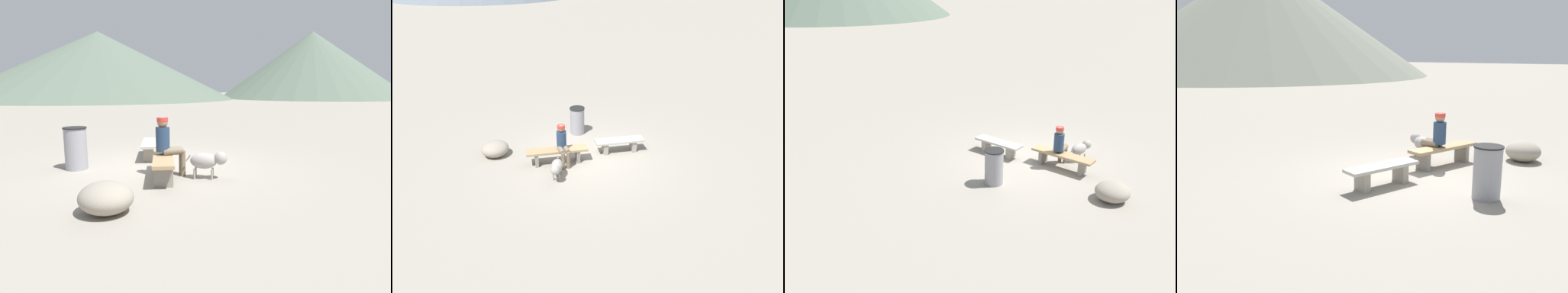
# 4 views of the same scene
# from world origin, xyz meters

# --- Properties ---
(ground) EXTENTS (210.00, 210.00, 0.06)m
(ground) POSITION_xyz_m (0.00, 0.00, -0.03)
(ground) COLOR gray
(bench_left) EXTENTS (1.62, 0.77, 0.43)m
(bench_left) POSITION_xyz_m (-1.09, -0.04, 0.30)
(bench_left) COLOR gray
(bench_left) RESTS_ON ground
(bench_right) EXTENTS (1.91, 0.82, 0.47)m
(bench_right) POSITION_xyz_m (0.99, -0.19, 0.35)
(bench_right) COLOR gray
(bench_right) RESTS_ON ground
(seated_person) EXTENTS (0.35, 0.62, 1.26)m
(seated_person) POSITION_xyz_m (0.85, -0.05, 0.73)
(seated_person) COLOR navy
(seated_person) RESTS_ON ground
(dog) EXTENTS (0.57, 0.79, 0.57)m
(dog) POSITION_xyz_m (1.32, 0.67, 0.38)
(dog) COLOR gray
(dog) RESTS_ON ground
(trash_bin) EXTENTS (0.53, 0.53, 0.97)m
(trash_bin) POSITION_xyz_m (-0.41, -1.90, 0.49)
(trash_bin) COLOR gray
(trash_bin) RESTS_ON ground
(boulder) EXTENTS (1.05, 1.02, 0.48)m
(boulder) POSITION_xyz_m (2.62, -1.45, 0.24)
(boulder) COLOR gray
(boulder) RESTS_ON ground
(distant_peak_1) EXTENTS (43.78, 43.78, 10.74)m
(distant_peak_1) POSITION_xyz_m (-50.21, 1.33, 5.37)
(distant_peak_1) COLOR #566656
(distant_peak_1) RESTS_ON ground
(distant_peak_3) EXTENTS (31.63, 31.63, 11.32)m
(distant_peak_3) POSITION_xyz_m (-41.97, 36.47, 5.66)
(distant_peak_3) COLOR #566656
(distant_peak_3) RESTS_ON ground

